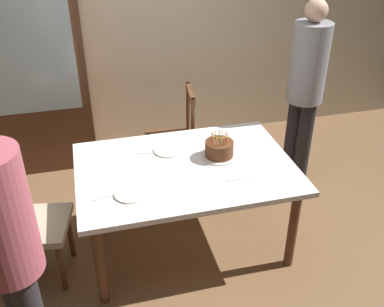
{
  "coord_description": "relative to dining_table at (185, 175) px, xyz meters",
  "views": [
    {
      "loc": [
        -0.64,
        -2.64,
        2.45
      ],
      "look_at": [
        0.05,
        0.0,
        0.82
      ],
      "focal_mm": 41.1,
      "sensor_mm": 36.0,
      "label": 1
    }
  ],
  "objects": [
    {
      "name": "ground",
      "position": [
        0.0,
        0.0,
        -0.64
      ],
      "size": [
        6.4,
        6.4,
        0.0
      ],
      "primitive_type": "plane",
      "color": "brown"
    },
    {
      "name": "back_wall",
      "position": [
        0.0,
        1.85,
        0.66
      ],
      "size": [
        6.4,
        0.1,
        2.6
      ],
      "primitive_type": "cube",
      "color": "beige",
      "rests_on": "ground"
    },
    {
      "name": "dining_table",
      "position": [
        0.0,
        0.0,
        0.0
      ],
      "size": [
        1.58,
        1.09,
        0.72
      ],
      "color": "white",
      "rests_on": "ground"
    },
    {
      "name": "birthday_cake",
      "position": [
        0.28,
        0.07,
        0.14
      ],
      "size": [
        0.28,
        0.28,
        0.19
      ],
      "color": "silver",
      "rests_on": "dining_table"
    },
    {
      "name": "plate_near_celebrant",
      "position": [
        -0.44,
        -0.25,
        0.08
      ],
      "size": [
        0.22,
        0.22,
        0.01
      ],
      "primitive_type": "cylinder",
      "color": "silver",
      "rests_on": "dining_table"
    },
    {
      "name": "plate_far_side",
      "position": [
        -0.08,
        0.25,
        0.08
      ],
      "size": [
        0.22,
        0.22,
        0.01
      ],
      "primitive_type": "cylinder",
      "color": "silver",
      "rests_on": "dining_table"
    },
    {
      "name": "fork_near_celebrant",
      "position": [
        -0.6,
        -0.24,
        0.08
      ],
      "size": [
        0.18,
        0.04,
        0.01
      ],
      "primitive_type": "cube",
      "rotation": [
        0.0,
        0.0,
        0.16
      ],
      "color": "silver",
      "rests_on": "dining_table"
    },
    {
      "name": "fork_far_side",
      "position": [
        -0.24,
        0.24,
        0.08
      ],
      "size": [
        0.18,
        0.06,
        0.01
      ],
      "primitive_type": "cube",
      "rotation": [
        0.0,
        0.0,
        -0.24
      ],
      "color": "silver",
      "rests_on": "dining_table"
    },
    {
      "name": "fork_near_guest",
      "position": [
        0.32,
        -0.26,
        0.08
      ],
      "size": [
        0.18,
        0.03,
        0.01
      ],
      "primitive_type": "cube",
      "rotation": [
        0.0,
        0.0,
        0.05
      ],
      "color": "silver",
      "rests_on": "dining_table"
    },
    {
      "name": "chair_spindle_back",
      "position": [
        0.09,
        0.86,
        -0.18
      ],
      "size": [
        0.49,
        0.49,
        0.95
      ],
      "color": "#56331E",
      "rests_on": "ground"
    },
    {
      "name": "chair_upholstered",
      "position": [
        -1.18,
        -0.05,
        -0.11
      ],
      "size": [
        0.52,
        0.52,
        0.95
      ],
      "color": "tan",
      "rests_on": "ground"
    },
    {
      "name": "person_celebrant",
      "position": [
        -1.11,
        -0.86,
        0.32
      ],
      "size": [
        0.32,
        0.32,
        1.69
      ],
      "color": "#262328",
      "rests_on": "ground"
    },
    {
      "name": "person_guest",
      "position": [
        1.25,
        0.63,
        0.34
      ],
      "size": [
        0.32,
        0.32,
        1.72
      ],
      "color": "#262328",
      "rests_on": "ground"
    },
    {
      "name": "china_cabinet",
      "position": [
        -1.15,
        1.56,
        0.31
      ],
      "size": [
        1.1,
        0.45,
        1.9
      ],
      "color": "#56331E",
      "rests_on": "ground"
    }
  ]
}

